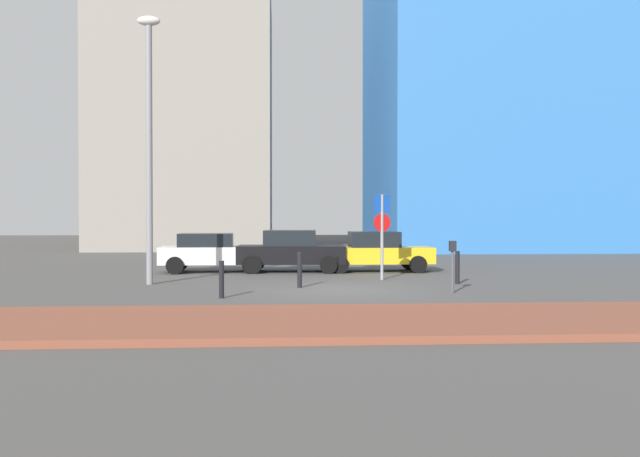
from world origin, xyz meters
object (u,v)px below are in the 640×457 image
Objects in this scene: parked_car_black at (291,251)px; traffic_bollard_near at (457,268)px; parked_car_yellow at (375,251)px; parking_meter at (453,259)px; traffic_bollard_mid at (222,279)px; parked_car_white at (212,252)px; traffic_bollard_far at (300,270)px; parking_sign_post at (382,226)px; street_lamp at (149,130)px.

parked_car_black is 4.05× the size of traffic_bollard_near.
parked_car_yellow is 5.30m from traffic_bollard_near.
traffic_bollard_mid is at bearing -172.87° from parking_meter.
parked_car_black is 2.90× the size of parking_meter.
traffic_bollard_far is at bearing -61.79° from parked_car_white.
parked_car_yellow is at bearing 110.20° from traffic_bollard_near.
parked_car_black reaches higher than parked_car_white.
parked_car_white is 1.44× the size of parking_sign_post.
traffic_bollard_far is (-4.11, 1.68, -0.40)m from parking_meter.
street_lamp is at bearing 164.65° from traffic_bollard_far.
traffic_bollard_far is at bearing -118.28° from parked_car_yellow.
street_lamp is (-1.48, -4.53, 3.99)m from parked_car_white.
parked_car_white is at bearing 149.28° from parking_sign_post.
traffic_bollard_far is (-3.08, -5.73, -0.25)m from parked_car_yellow.
traffic_bollard_near is at bearing -69.80° from parked_car_yellow.
parking_sign_post is (2.93, -3.44, 0.97)m from parked_car_black.
parking_meter is at bearing 7.13° from traffic_bollard_mid.
parked_car_black is 0.50× the size of street_lamp.
parking_meter is at bearing -71.57° from parking_sign_post.
parked_car_black is at bearing 76.59° from traffic_bollard_mid.
parking_sign_post is at bearing 39.18° from traffic_bollard_far.
parked_car_yellow is 4.46× the size of traffic_bollard_mid.
parked_car_white is 6.22m from street_lamp.
parked_car_white is at bearing 178.77° from parked_car_black.
parked_car_yellow reaches higher than traffic_bollard_far.
parking_sign_post is 8.02m from street_lamp.
traffic_bollard_mid is (-6.19, -0.77, -0.44)m from parking_meter.
traffic_bollard_mid is at bearing -130.29° from traffic_bollard_far.
parked_car_yellow is 3.00× the size of parking_meter.
traffic_bollard_near is (1.83, -4.97, -0.26)m from parked_car_yellow.
parking_sign_post reaches higher than parking_meter.
street_lamp is at bearing -172.11° from parking_sign_post.
parked_car_white is 3.91× the size of traffic_bollard_far.
street_lamp reaches higher than parked_car_yellow.
parked_car_yellow reaches higher than traffic_bollard_mid.
traffic_bollard_mid is at bearing -103.41° from parked_car_black.
street_lamp is 7.91× the size of traffic_bollard_far.
parked_car_yellow is at bearing 85.24° from parking_sign_post.
parking_meter reaches higher than traffic_bollard_mid.
street_lamp is at bearing -108.06° from parked_car_white.
parked_car_white is 10.38m from parking_meter.
parked_car_black is 3.96× the size of traffic_bollard_far.
street_lamp is at bearing 177.01° from traffic_bollard_near.
traffic_bollard_near reaches higher than traffic_bollard_mid.
parked_car_yellow is 0.52× the size of street_lamp.
traffic_bollard_far is (3.10, -5.79, -0.24)m from parked_car_white.
parking_meter is 2.60m from traffic_bollard_near.
traffic_bollard_near is 4.97m from traffic_bollard_far.
parked_car_black is (2.97, -0.06, 0.04)m from parked_car_white.
parking_sign_post is 6.91m from traffic_bollard_mid.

